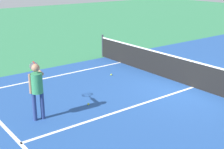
# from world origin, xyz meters

# --- Properties ---
(ground_plane) EXTENTS (60.00, 60.00, 0.00)m
(ground_plane) POSITION_xyz_m (0.00, 0.00, 0.00)
(ground_plane) COLOR #337F51
(court_surface_inbounds) EXTENTS (10.62, 24.40, 0.00)m
(court_surface_inbounds) POSITION_xyz_m (0.00, 0.00, 0.00)
(court_surface_inbounds) COLOR #234C93
(court_surface_inbounds) RESTS_ON ground_plane
(line_service_near) EXTENTS (8.22, 0.10, 0.01)m
(line_service_near) POSITION_xyz_m (0.00, -6.40, 0.00)
(line_service_near) COLOR white
(line_service_near) RESTS_ON ground_plane
(line_center_service) EXTENTS (0.10, 6.40, 0.01)m
(line_center_service) POSITION_xyz_m (0.00, -3.20, 0.00)
(line_center_service) COLOR white
(line_center_service) RESTS_ON ground_plane
(net) EXTENTS (11.05, 0.09, 1.07)m
(net) POSITION_xyz_m (0.00, 0.00, 0.49)
(net) COLOR #33383D
(net) RESTS_ON ground_plane
(player_near) EXTENTS (1.15, 0.65, 1.60)m
(player_near) POSITION_xyz_m (-0.97, -5.45, 0.99)
(player_near) COLOR navy
(player_near) RESTS_ON ground_plane
(tennis_ball_near_net) EXTENTS (0.07, 0.07, 0.07)m
(tennis_ball_near_net) POSITION_xyz_m (-2.86, -1.48, 0.03)
(tennis_ball_near_net) COLOR #CCE033
(tennis_ball_near_net) RESTS_ON ground_plane
(tennis_ball_mid_court) EXTENTS (0.07, 0.07, 0.07)m
(tennis_ball_mid_court) POSITION_xyz_m (-0.94, -3.83, 0.03)
(tennis_ball_mid_court) COLOR #CCE033
(tennis_ball_mid_court) RESTS_ON ground_plane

